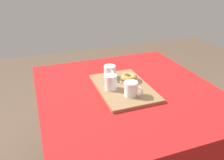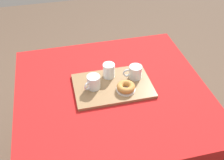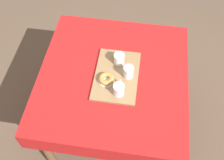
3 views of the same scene
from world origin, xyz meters
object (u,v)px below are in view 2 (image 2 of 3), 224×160
tea_mug_left (93,83)px  sugar_donut_left (126,87)px  donut_plate_left (126,90)px  serving_tray (113,86)px  dining_table (112,102)px  water_glass_near (109,71)px  tea_mug_right (135,72)px

tea_mug_left → sugar_donut_left: 0.19m
donut_plate_left → serving_tray: bearing=-45.5°
tea_mug_left → sugar_donut_left: tea_mug_left is taller
donut_plate_left → sugar_donut_left: size_ratio=1.06×
sugar_donut_left → tea_mug_left: bearing=-19.9°
dining_table → serving_tray: serving_tray is taller
dining_table → water_glass_near: bearing=-92.9°
serving_tray → donut_plate_left: size_ratio=4.07×
water_glass_near → sugar_donut_left: 0.16m
dining_table → sugar_donut_left: sugar_donut_left is taller
dining_table → tea_mug_left: tea_mug_left is taller
dining_table → tea_mug_right: bearing=-158.8°
tea_mug_left → donut_plate_left: (-0.18, 0.06, -0.03)m
serving_tray → tea_mug_left: tea_mug_left is taller
tea_mug_right → water_glass_near: (0.15, -0.05, 0.00)m
water_glass_near → sugar_donut_left: water_glass_near is taller
sugar_donut_left → water_glass_near: bearing=-65.3°
serving_tray → water_glass_near: bearing=-86.9°
tea_mug_left → tea_mug_right: same height
serving_tray → tea_mug_left: 0.12m
tea_mug_left → tea_mug_right: bearing=-172.5°
dining_table → water_glass_near: 0.19m
tea_mug_left → serving_tray: bearing=179.8°
tea_mug_left → donut_plate_left: tea_mug_left is taller
tea_mug_left → water_glass_near: (-0.11, -0.08, 0.00)m
serving_tray → water_glass_near: water_glass_near is taller
tea_mug_right → donut_plate_left: (0.08, 0.10, -0.03)m
dining_table → sugar_donut_left: size_ratio=10.53×
tea_mug_left → tea_mug_right: size_ratio=0.88×
tea_mug_right → donut_plate_left: bearing=49.7°
sugar_donut_left → tea_mug_right: bearing=-130.3°
tea_mug_left → sugar_donut_left: size_ratio=0.96×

